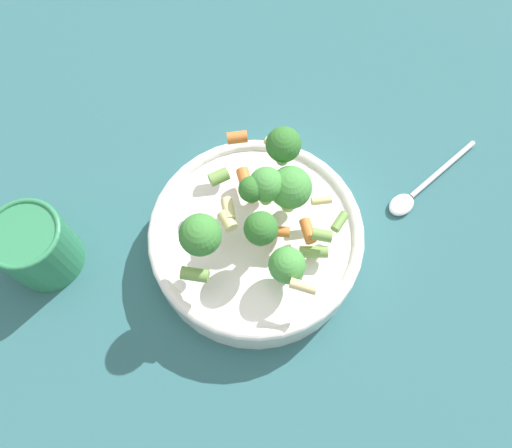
# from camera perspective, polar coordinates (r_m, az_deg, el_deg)

# --- Properties ---
(ground_plane) EXTENTS (3.00, 3.00, 0.00)m
(ground_plane) POSITION_cam_1_polar(r_m,az_deg,el_deg) (0.60, 0.00, -2.72)
(ground_plane) COLOR #2D6066
(bowl) EXTENTS (0.24, 0.24, 0.05)m
(bowl) POSITION_cam_1_polar(r_m,az_deg,el_deg) (0.57, 0.00, -1.66)
(bowl) COLOR white
(bowl) RESTS_ON ground_plane
(pasta_salad) EXTENTS (0.20, 0.19, 0.09)m
(pasta_salad) POSITION_cam_1_polar(r_m,az_deg,el_deg) (0.51, 1.20, 2.17)
(pasta_salad) COLOR #8CB766
(pasta_salad) RESTS_ON bowl
(cup) EXTENTS (0.08, 0.08, 0.08)m
(cup) POSITION_cam_1_polar(r_m,az_deg,el_deg) (0.61, -23.84, -2.36)
(cup) COLOR #2D7F51
(cup) RESTS_ON ground_plane
(spoon) EXTENTS (0.09, 0.15, 0.01)m
(spoon) POSITION_cam_1_polar(r_m,az_deg,el_deg) (0.66, 18.01, 3.66)
(spoon) COLOR silver
(spoon) RESTS_ON ground_plane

